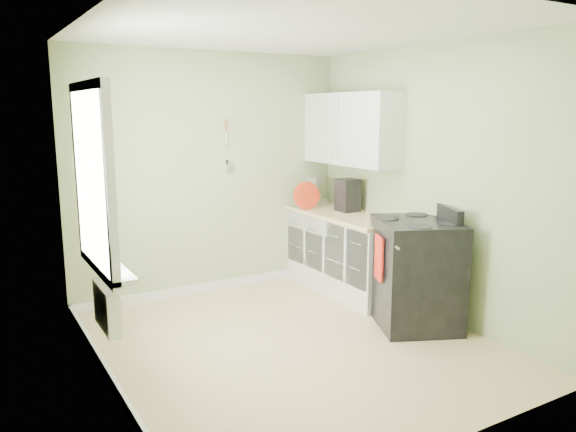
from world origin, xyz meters
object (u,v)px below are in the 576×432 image
kettle (299,200)px  coffee_maker (347,196)px  stand_mixer (313,191)px  stove (416,272)px

kettle → coffee_maker: coffee_maker is taller
stand_mixer → coffee_maker: size_ratio=1.01×
kettle → stand_mixer: bearing=25.5°
stand_mixer → coffee_maker: 0.64m
kettle → coffee_maker: (0.35, -0.50, 0.09)m
stove → coffee_maker: coffee_maker is taller
stove → stand_mixer: bearing=88.3°
stove → coffee_maker: 1.41m
stand_mixer → kettle: (-0.29, -0.14, -0.07)m
kettle → coffee_maker: bearing=-55.0°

